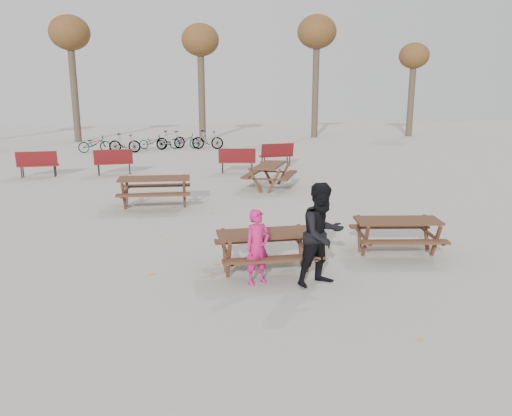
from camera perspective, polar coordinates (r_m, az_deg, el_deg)
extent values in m
plane|color=gray|center=(9.50, 1.17, -7.26)|extent=(80.00, 80.00, 0.00)
cube|color=#3A2015|center=(9.26, 1.19, -2.92)|extent=(1.80, 0.70, 0.05)
cube|color=#3A2015|center=(8.80, 2.01, -5.88)|extent=(1.80, 0.25, 0.05)
cube|color=#3A2015|center=(9.91, 0.44, -3.62)|extent=(1.80, 0.25, 0.05)
cylinder|color=#3A2015|center=(8.97, -3.13, -6.07)|extent=(0.08, 0.08, 0.73)
cylinder|color=#3A2015|center=(9.54, -3.63, -4.88)|extent=(0.08, 0.08, 0.73)
cylinder|color=#3A2015|center=(9.28, 6.12, -5.45)|extent=(0.08, 0.08, 0.73)
cylinder|color=#3A2015|center=(9.83, 5.09, -4.34)|extent=(0.08, 0.08, 0.73)
cube|color=white|center=(9.12, 0.89, -2.89)|extent=(0.18, 0.11, 0.03)
ellipsoid|color=tan|center=(9.11, 0.90, -2.64)|extent=(0.14, 0.06, 0.05)
cylinder|color=silver|center=(9.07, 0.60, -2.61)|extent=(0.06, 0.06, 0.15)
cylinder|color=#FF420D|center=(9.08, 0.60, -2.72)|extent=(0.07, 0.07, 0.05)
cylinder|color=white|center=(9.05, 0.61, -2.10)|extent=(0.03, 0.03, 0.02)
imported|color=#BA175E|center=(8.73, 0.19, -4.48)|extent=(0.57, 0.48, 1.35)
imported|color=black|center=(8.69, 7.57, -3.04)|extent=(1.07, 0.96, 1.82)
imported|color=black|center=(28.61, -17.98, 6.99)|extent=(1.83, 1.14, 0.91)
imported|color=black|center=(27.98, -14.79, 7.19)|extent=(1.78, 0.85, 1.03)
imported|color=black|center=(29.30, -11.75, 7.40)|extent=(1.63, 0.90, 0.81)
imported|color=black|center=(29.01, -9.72, 7.69)|extent=(1.83, 1.18, 1.07)
imported|color=black|center=(29.23, -8.16, 7.63)|extent=(1.75, 0.67, 0.91)
imported|color=black|center=(28.79, -5.56, 7.78)|extent=(1.85, 0.85, 1.07)
cylinder|color=#382B21|center=(34.56, -20.04, 12.33)|extent=(0.44, 0.44, 6.30)
ellipsoid|color=brown|center=(34.73, -20.54, 18.26)|extent=(2.52, 2.52, 2.14)
cylinder|color=#382B21|center=(33.31, -6.23, 12.73)|extent=(0.44, 0.44, 5.95)
ellipsoid|color=brown|center=(33.44, -6.38, 18.56)|extent=(2.38, 2.38, 2.02)
cylinder|color=#382B21|center=(35.87, 6.80, 13.32)|extent=(0.44, 0.44, 6.65)
ellipsoid|color=brown|center=(36.07, 6.98, 19.37)|extent=(2.66, 2.66, 2.26)
cylinder|color=#382B21|center=(38.14, 17.29, 11.77)|extent=(0.44, 0.44, 5.25)
ellipsoid|color=brown|center=(38.20, 17.62, 16.27)|extent=(2.10, 2.10, 1.79)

